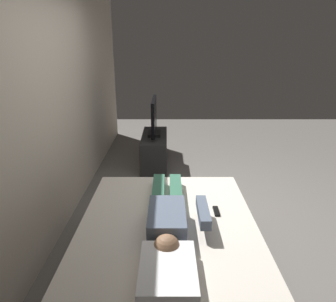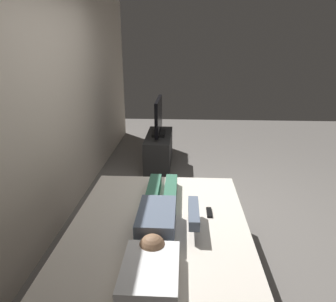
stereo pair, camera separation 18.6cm
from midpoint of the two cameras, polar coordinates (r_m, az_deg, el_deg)
ground_plane at (r=3.61m, az=6.49°, el=-12.60°), size 10.00×10.00×0.00m
back_wall at (r=3.71m, az=-20.37°, el=10.34°), size 6.40×0.10×2.80m
bed at (r=2.68m, az=-2.10°, el=-18.33°), size 1.91×1.49×0.54m
pillow at (r=1.97m, az=-2.91°, el=-21.75°), size 0.48×0.34×0.12m
person at (r=2.50m, az=-2.02°, el=-11.40°), size 1.26×0.46×0.18m
remote at (r=2.69m, az=6.94°, el=-11.02°), size 0.15×0.04×0.02m
tv_stand at (r=5.09m, az=-3.56°, el=0.24°), size 1.10×0.40×0.50m
tv at (r=4.94m, az=-3.69°, el=6.13°), size 0.88×0.20×0.59m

